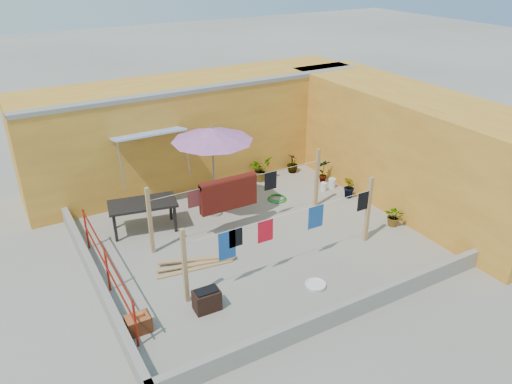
% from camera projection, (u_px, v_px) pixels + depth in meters
% --- Properties ---
extents(ground, '(80.00, 80.00, 0.00)m').
position_uv_depth(ground, '(255.00, 241.00, 13.02)').
color(ground, '#9E998E').
rests_on(ground, ground).
extents(wall_back, '(11.00, 3.27, 3.21)m').
position_uv_depth(wall_back, '(197.00, 128.00, 16.18)').
color(wall_back, gold).
rests_on(wall_back, ground).
extents(wall_right, '(2.40, 9.00, 3.20)m').
position_uv_depth(wall_right, '(409.00, 147.00, 14.63)').
color(wall_right, gold).
rests_on(wall_right, ground).
extents(parapet_front, '(8.30, 0.16, 0.44)m').
position_uv_depth(parapet_front, '(342.00, 312.00, 10.14)').
color(parapet_front, gray).
rests_on(parapet_front, ground).
extents(parapet_left, '(0.16, 7.30, 0.44)m').
position_uv_depth(parapet_left, '(97.00, 280.00, 11.11)').
color(parapet_left, gray).
rests_on(parapet_left, ground).
extents(red_railing, '(0.05, 4.20, 1.10)m').
position_uv_depth(red_railing, '(106.00, 263.00, 10.84)').
color(red_railing, '#A52010').
rests_on(red_railing, ground).
extents(clothesline_rig, '(5.09, 2.35, 1.80)m').
position_uv_depth(clothesline_rig, '(236.00, 199.00, 12.82)').
color(clothesline_rig, tan).
rests_on(clothesline_rig, ground).
extents(patio_umbrella, '(2.28, 2.28, 2.66)m').
position_uv_depth(patio_umbrella, '(212.00, 135.00, 13.28)').
color(patio_umbrella, gray).
rests_on(patio_umbrella, ground).
extents(outdoor_table, '(1.91, 1.21, 0.83)m').
position_uv_depth(outdoor_table, '(143.00, 205.00, 13.19)').
color(outdoor_table, black).
rests_on(outdoor_table, ground).
extents(brick_stack, '(0.49, 0.36, 0.42)m').
position_uv_depth(brick_stack, '(139.00, 324.00, 9.90)').
color(brick_stack, '#A74D26').
rests_on(brick_stack, ground).
extents(lumber_pile, '(2.00, 0.80, 0.12)m').
position_uv_depth(lumber_pile, '(196.00, 264.00, 11.96)').
color(lumber_pile, tan).
rests_on(lumber_pile, ground).
extents(brazier, '(0.57, 0.39, 0.50)m').
position_uv_depth(brazier, '(207.00, 300.00, 10.47)').
color(brazier, black).
rests_on(brazier, ground).
extents(white_basin, '(0.48, 0.48, 0.08)m').
position_uv_depth(white_basin, '(316.00, 285.00, 11.26)').
color(white_basin, silver).
rests_on(white_basin, ground).
extents(water_jug_a, '(0.22, 0.22, 0.35)m').
position_uv_depth(water_jug_a, '(332.00, 183.00, 15.82)').
color(water_jug_a, silver).
rests_on(water_jug_a, ground).
extents(water_jug_b, '(0.20, 0.20, 0.31)m').
position_uv_depth(water_jug_b, '(324.00, 187.00, 15.63)').
color(water_jug_b, silver).
rests_on(water_jug_b, ground).
extents(green_hose, '(0.58, 0.58, 0.09)m').
position_uv_depth(green_hose, '(277.00, 198.00, 15.12)').
color(green_hose, '#1B7A1F').
rests_on(green_hose, ground).
extents(plant_back_a, '(0.90, 0.85, 0.79)m').
position_uv_depth(plant_back_a, '(260.00, 169.00, 16.23)').
color(plant_back_a, '#1F5117').
rests_on(plant_back_a, ground).
extents(plant_back_b, '(0.45, 0.45, 0.66)m').
position_uv_depth(plant_back_b, '(293.00, 163.00, 16.83)').
color(plant_back_b, '#1F5117').
rests_on(plant_back_b, ground).
extents(plant_right_a, '(0.48, 0.38, 0.81)m').
position_uv_depth(plant_right_a, '(323.00, 171.00, 16.08)').
color(plant_right_a, '#1F5117').
rests_on(plant_right_a, ground).
extents(plant_right_b, '(0.42, 0.47, 0.72)m').
position_uv_depth(plant_right_b, '(350.00, 187.00, 15.08)').
color(plant_right_b, '#1F5117').
rests_on(plant_right_b, ground).
extents(plant_right_c, '(0.68, 0.70, 0.58)m').
position_uv_depth(plant_right_c, '(395.00, 216.00, 13.61)').
color(plant_right_c, '#1F5117').
rests_on(plant_right_c, ground).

